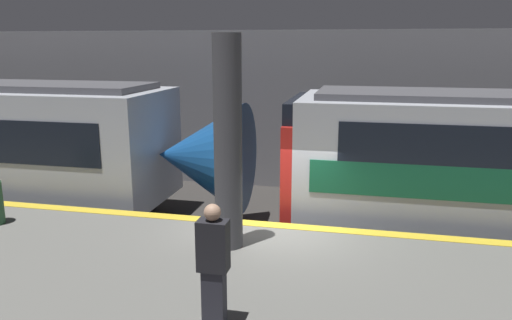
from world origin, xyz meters
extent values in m
plane|color=#33302D|center=(0.00, 0.00, 0.00)|extent=(120.00, 120.00, 0.00)
cube|color=slate|center=(0.00, -2.47, 0.55)|extent=(40.00, 4.93, 1.11)
cube|color=gold|center=(0.00, -0.15, 1.11)|extent=(40.00, 0.30, 0.01)
cube|color=gray|center=(0.00, 6.37, 2.51)|extent=(50.00, 0.15, 5.02)
cylinder|color=#47474C|center=(-0.55, -1.32, 2.94)|extent=(0.48, 0.48, 3.67)
cone|color=#195199|center=(-2.22, 2.08, 1.89)|extent=(2.20, 2.70, 2.70)
sphere|color=#F2EFCC|center=(-1.27, 2.08, 1.47)|extent=(0.20, 0.20, 0.20)
cube|color=red|center=(0.15, 2.08, 1.81)|extent=(0.25, 3.02, 2.27)
cube|color=black|center=(0.15, 2.08, 2.94)|extent=(0.25, 2.71, 0.91)
sphere|color=#EA4C42|center=(-0.01, 1.39, 1.41)|extent=(0.18, 0.18, 0.18)
sphere|color=#EA4C42|center=(-0.01, 2.77, 1.41)|extent=(0.18, 0.18, 0.18)
cube|color=#2D2D38|center=(-0.05, -3.81, 1.48)|extent=(0.28, 0.20, 0.75)
cube|color=#232328|center=(-0.05, -3.81, 2.18)|extent=(0.38, 0.24, 0.65)
sphere|color=tan|center=(-0.05, -3.81, 2.61)|extent=(0.21, 0.21, 0.21)
camera|label=1|loc=(1.73, -9.28, 4.60)|focal=35.00mm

